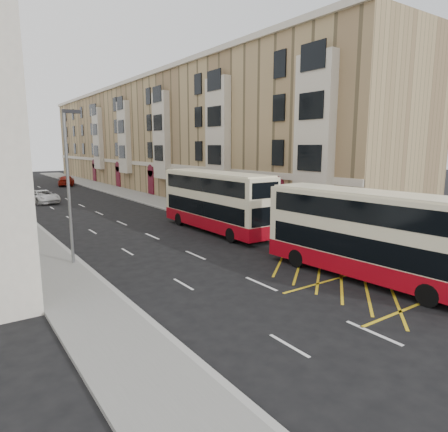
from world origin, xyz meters
TOP-DOWN VIEW (x-y plane):
  - ground at (0.00, 0.00)m, footprint 200.00×200.00m
  - pavement_right at (8.00, 30.00)m, footprint 4.00×120.00m
  - pavement_left at (-7.50, 30.00)m, footprint 3.00×120.00m
  - kerb_right at (6.00, 30.00)m, footprint 0.25×120.00m
  - kerb_left at (-6.00, 30.00)m, footprint 0.25×120.00m
  - road_markings at (0.00, 45.00)m, footprint 10.00×110.00m
  - terrace_right at (14.88, 45.38)m, footprint 10.75×79.00m
  - guard_railing at (6.25, 5.75)m, footprint 0.06×6.56m
  - street_lamp_near at (-6.35, 12.00)m, footprint 0.93×0.18m
  - street_lamp_far at (-6.35, 42.00)m, footprint 0.93×0.18m
  - double_decker_front at (4.59, 1.65)m, footprint 3.22×10.78m
  - double_decker_rear at (4.66, 14.86)m, footprint 2.63×11.17m
  - pedestrian_mid at (8.69, 2.62)m, footprint 0.93×0.83m
  - pedestrian_far at (6.81, 3.17)m, footprint 1.10×0.90m
  - white_van at (-3.05, 38.41)m, footprint 3.36×5.53m
  - car_silver at (-4.76, 51.80)m, footprint 3.18×4.91m
  - car_red at (4.07, 57.67)m, footprint 3.74×5.89m

SIDE VIEW (x-z plane):
  - ground at x=0.00m, z-range 0.00..0.00m
  - road_markings at x=0.00m, z-range 0.00..0.01m
  - pavement_right at x=8.00m, z-range 0.00..0.15m
  - pavement_left at x=-7.50m, z-range 0.00..0.15m
  - kerb_right at x=6.00m, z-range 0.00..0.15m
  - kerb_left at x=-6.00m, z-range 0.00..0.15m
  - white_van at x=-3.05m, z-range 0.00..1.43m
  - car_silver at x=-4.76m, z-range 0.00..1.56m
  - car_red at x=4.07m, z-range 0.00..1.59m
  - guard_railing at x=6.25m, z-range 0.35..1.36m
  - pedestrian_mid at x=8.69m, z-range 0.15..1.74m
  - pedestrian_far at x=6.81m, z-range 0.15..1.90m
  - double_decker_front at x=4.59m, z-range 0.04..4.28m
  - double_decker_rear at x=4.66m, z-range 0.04..4.49m
  - street_lamp_near at x=-6.35m, z-range 0.64..8.64m
  - street_lamp_far at x=-6.35m, z-range 0.64..8.64m
  - terrace_right at x=14.88m, z-range -0.10..15.15m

